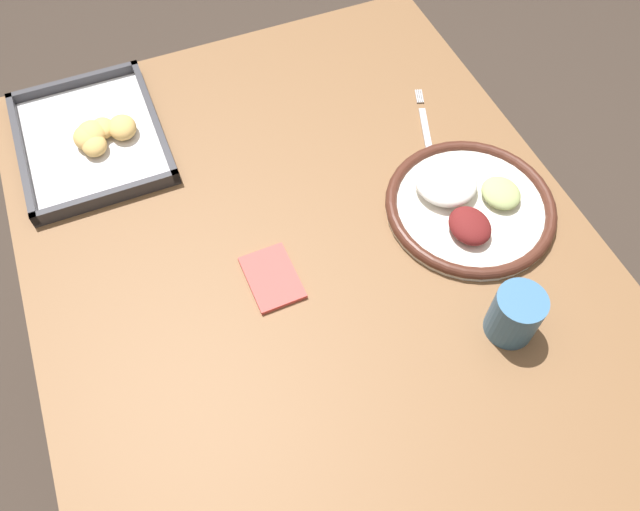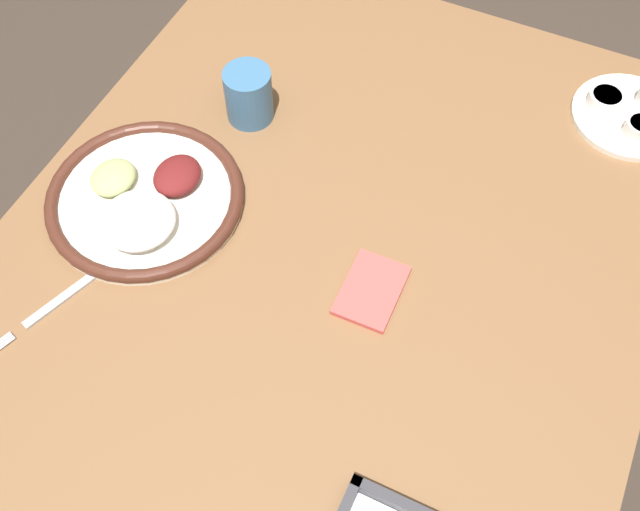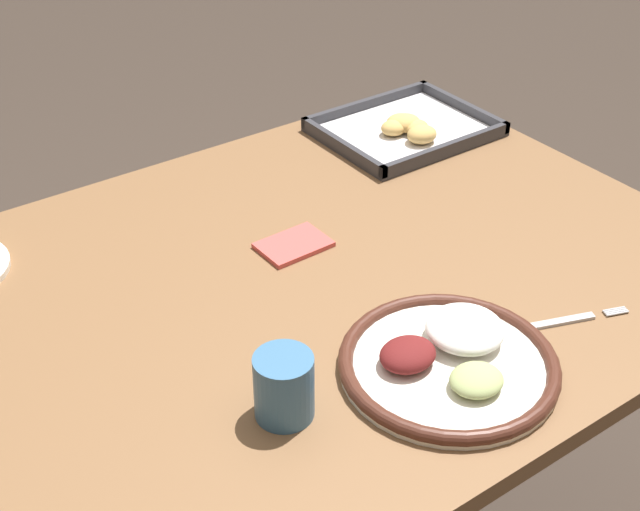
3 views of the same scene
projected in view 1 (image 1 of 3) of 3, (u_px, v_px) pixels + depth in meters
The scene contains 7 objects.
ground_plane at pixel (320, 416), 1.62m from camera, with size 8.00×8.00×0.00m, color #382D26.
dining_table at pixel (321, 298), 1.09m from camera, with size 1.19×0.90×0.74m.
dinner_plate at pixel (468, 204), 1.05m from camera, with size 0.29×0.29×0.05m.
fork at pixel (427, 135), 1.15m from camera, with size 0.21×0.09×0.00m.
baking_tray at pixel (94, 138), 1.13m from camera, with size 0.31×0.25×0.04m.
drinking_cup at pixel (515, 315), 0.90m from camera, with size 0.07×0.07×0.09m.
napkin at pixel (272, 278), 0.98m from camera, with size 0.11×0.08×0.01m.
Camera 1 is at (-0.48, 0.20, 1.59)m, focal length 35.00 mm.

